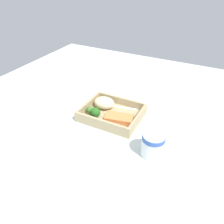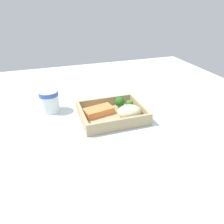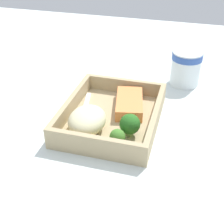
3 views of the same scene
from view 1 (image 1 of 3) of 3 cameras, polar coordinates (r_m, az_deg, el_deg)
ground_plane at (r=99.55cm, az=-0.00°, el=-1.75°), size 160.00×160.00×2.00cm
takeout_tray at (r=98.61cm, az=-0.00°, el=-1.00°), size 25.85×20.93×1.20cm
tray_rim at (r=97.22cm, az=-0.00°, el=0.16°), size 25.85×20.93×3.66cm
salmon_fillet at (r=93.63cm, az=1.86°, el=-1.75°), size 12.96×8.44×2.68cm
mashed_potatoes at (r=101.98cm, az=-2.05°, el=2.43°), size 9.80×7.88×5.11cm
broccoli_floret_1 at (r=95.07cm, az=-4.34°, el=-0.17°), size 4.34×4.34×5.02cm
broccoli_floret_2 at (r=98.34cm, az=-5.78°, el=0.54°), size 3.23×3.23×3.71cm
fork at (r=103.23cm, az=1.58°, el=1.34°), size 15.81×4.76×0.44cm
paper_cup at (r=78.77cm, az=10.62°, el=-8.13°), size 8.17×8.17×9.50cm
receipt_slip at (r=104.02cm, az=-14.28°, el=-0.44°), size 14.65×16.76×0.24cm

